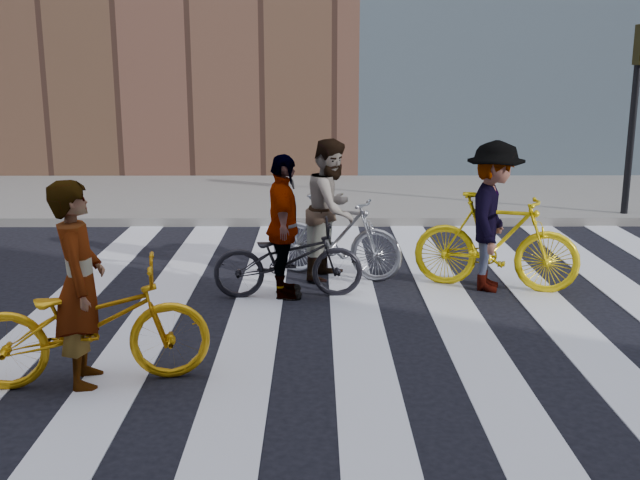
{
  "coord_description": "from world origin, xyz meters",
  "views": [
    {
      "loc": [
        -0.99,
        -7.39,
        2.67
      ],
      "look_at": [
        -0.94,
        0.3,
        0.87
      ],
      "focal_mm": 42.0,
      "sensor_mm": 36.0,
      "label": 1
    }
  ],
  "objects_px": {
    "bike_silver_mid": "(336,237)",
    "rider_mid": "(332,209)",
    "rider_rear": "(283,227)",
    "bike_yellow_right": "(496,242)",
    "rider_right": "(493,216)",
    "bike_yellow_left": "(89,324)",
    "traffic_signal": "(638,89)",
    "rider_left": "(80,284)",
    "bike_dark_rear": "(288,259)"
  },
  "relations": [
    {
      "from": "bike_silver_mid",
      "to": "bike_yellow_left",
      "type": "bearing_deg",
      "value": 169.52
    },
    {
      "from": "bike_yellow_right",
      "to": "bike_dark_rear",
      "type": "relative_size",
      "value": 1.13
    },
    {
      "from": "traffic_signal",
      "to": "rider_mid",
      "type": "bearing_deg",
      "value": -146.69
    },
    {
      "from": "rider_left",
      "to": "traffic_signal",
      "type": "bearing_deg",
      "value": -58.55
    },
    {
      "from": "rider_right",
      "to": "rider_rear",
      "type": "height_order",
      "value": "rider_right"
    },
    {
      "from": "traffic_signal",
      "to": "rider_rear",
      "type": "bearing_deg",
      "value": -143.61
    },
    {
      "from": "rider_rear",
      "to": "rider_mid",
      "type": "bearing_deg",
      "value": -38.46
    },
    {
      "from": "bike_dark_rear",
      "to": "bike_yellow_left",
      "type": "bearing_deg",
      "value": 142.8
    },
    {
      "from": "bike_silver_mid",
      "to": "bike_yellow_right",
      "type": "xyz_separation_m",
      "value": [
        1.93,
        -0.52,
        0.06
      ]
    },
    {
      "from": "traffic_signal",
      "to": "rider_right",
      "type": "xyz_separation_m",
      "value": [
        -3.26,
        -3.93,
        -1.37
      ]
    },
    {
      "from": "bike_silver_mid",
      "to": "rider_rear",
      "type": "bearing_deg",
      "value": 166.33
    },
    {
      "from": "traffic_signal",
      "to": "rider_left",
      "type": "relative_size",
      "value": 1.88
    },
    {
      "from": "rider_left",
      "to": "rider_mid",
      "type": "bearing_deg",
      "value": -44.42
    },
    {
      "from": "rider_right",
      "to": "traffic_signal",
      "type": "bearing_deg",
      "value": -21.83
    },
    {
      "from": "bike_silver_mid",
      "to": "rider_rear",
      "type": "distance_m",
      "value": 1.09
    },
    {
      "from": "bike_yellow_left",
      "to": "rider_rear",
      "type": "xyz_separation_m",
      "value": [
        1.56,
        2.45,
        0.31
      ]
    },
    {
      "from": "bike_dark_rear",
      "to": "rider_mid",
      "type": "bearing_deg",
      "value": -36.09
    },
    {
      "from": "bike_silver_mid",
      "to": "rider_left",
      "type": "distance_m",
      "value": 3.99
    },
    {
      "from": "rider_left",
      "to": "rider_right",
      "type": "bearing_deg",
      "value": -66.91
    },
    {
      "from": "bike_yellow_left",
      "to": "bike_dark_rear",
      "type": "distance_m",
      "value": 2.93
    },
    {
      "from": "traffic_signal",
      "to": "rider_rear",
      "type": "relative_size",
      "value": 1.97
    },
    {
      "from": "rider_mid",
      "to": "traffic_signal",
      "type": "bearing_deg",
      "value": -33.55
    },
    {
      "from": "bike_yellow_right",
      "to": "rider_rear",
      "type": "bearing_deg",
      "value": 114.85
    },
    {
      "from": "bike_dark_rear",
      "to": "rider_mid",
      "type": "relative_size",
      "value": 0.98
    },
    {
      "from": "bike_yellow_right",
      "to": "rider_mid",
      "type": "height_order",
      "value": "rider_mid"
    },
    {
      "from": "bike_silver_mid",
      "to": "rider_mid",
      "type": "xyz_separation_m",
      "value": [
        -0.05,
        -0.0,
        0.36
      ]
    },
    {
      "from": "traffic_signal",
      "to": "rider_mid",
      "type": "distance_m",
      "value": 6.36
    },
    {
      "from": "bike_dark_rear",
      "to": "rider_rear",
      "type": "xyz_separation_m",
      "value": [
        -0.05,
        0.0,
        0.39
      ]
    },
    {
      "from": "bike_silver_mid",
      "to": "rider_left",
      "type": "height_order",
      "value": "rider_left"
    },
    {
      "from": "bike_dark_rear",
      "to": "bike_yellow_right",
      "type": "bearing_deg",
      "value": -86.74
    },
    {
      "from": "rider_mid",
      "to": "rider_right",
      "type": "height_order",
      "value": "rider_right"
    },
    {
      "from": "bike_silver_mid",
      "to": "rider_right",
      "type": "xyz_separation_m",
      "value": [
        1.88,
        -0.52,
        0.37
      ]
    },
    {
      "from": "bike_yellow_left",
      "to": "bike_dark_rear",
      "type": "bearing_deg",
      "value": -44.09
    },
    {
      "from": "bike_dark_rear",
      "to": "rider_right",
      "type": "bearing_deg",
      "value": -86.59
    },
    {
      "from": "traffic_signal",
      "to": "rider_left",
      "type": "bearing_deg",
      "value": -137.75
    },
    {
      "from": "traffic_signal",
      "to": "bike_yellow_right",
      "type": "height_order",
      "value": "traffic_signal"
    },
    {
      "from": "traffic_signal",
      "to": "bike_dark_rear",
      "type": "distance_m",
      "value": 7.35
    },
    {
      "from": "traffic_signal",
      "to": "rider_right",
      "type": "bearing_deg",
      "value": -129.64
    },
    {
      "from": "bike_yellow_left",
      "to": "rider_rear",
      "type": "height_order",
      "value": "rider_rear"
    },
    {
      "from": "rider_mid",
      "to": "rider_left",
      "type": "bearing_deg",
      "value": 169.52
    },
    {
      "from": "bike_yellow_right",
      "to": "rider_right",
      "type": "distance_m",
      "value": 0.32
    },
    {
      "from": "bike_yellow_left",
      "to": "bike_dark_rear",
      "type": "height_order",
      "value": "bike_yellow_left"
    },
    {
      "from": "traffic_signal",
      "to": "rider_left",
      "type": "height_order",
      "value": "traffic_signal"
    },
    {
      "from": "rider_mid",
      "to": "rider_rear",
      "type": "height_order",
      "value": "rider_mid"
    },
    {
      "from": "bike_yellow_left",
      "to": "rider_rear",
      "type": "distance_m",
      "value": 2.92
    },
    {
      "from": "bike_silver_mid",
      "to": "bike_dark_rear",
      "type": "relative_size",
      "value": 1.02
    },
    {
      "from": "traffic_signal",
      "to": "rider_rear",
      "type": "xyz_separation_m",
      "value": [
        -5.76,
        -4.25,
        -1.43
      ]
    },
    {
      "from": "bike_silver_mid",
      "to": "rider_mid",
      "type": "bearing_deg",
      "value": 113.14
    },
    {
      "from": "traffic_signal",
      "to": "bike_silver_mid",
      "type": "xyz_separation_m",
      "value": [
        -5.13,
        -3.41,
        -1.74
      ]
    },
    {
      "from": "traffic_signal",
      "to": "bike_yellow_right",
      "type": "relative_size",
      "value": 1.68
    }
  ]
}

